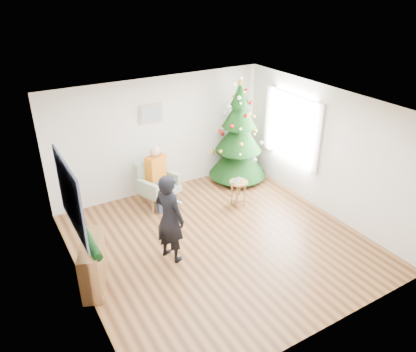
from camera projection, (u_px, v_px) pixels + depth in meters
floor at (220, 242)px, 7.59m from camera, size 5.00×5.00×0.00m
ceiling at (222, 108)px, 6.42m from camera, size 5.00×5.00×0.00m
wall_back at (160, 136)px, 8.92m from camera, size 5.00×0.00×5.00m
wall_front at (327, 259)px, 5.08m from camera, size 5.00×0.00×5.00m
wall_left at (75, 221)px, 5.86m from camera, size 0.00×5.00×5.00m
wall_right at (326, 151)px, 8.14m from camera, size 0.00×5.00×5.00m
window_panel at (292, 128)px, 8.80m from camera, size 0.04×1.30×1.40m
curtains at (291, 128)px, 8.79m from camera, size 0.05×1.75×1.50m
christmas_tree at (239, 136)px, 9.43m from camera, size 1.36×1.36×2.47m
stool at (238, 193)px, 8.64m from camera, size 0.39×0.39×0.58m
laptop at (239, 181)px, 8.51m from camera, size 0.38×0.32×0.03m
armchair at (157, 189)px, 8.68m from camera, size 0.93×0.91×1.01m
seated_person at (159, 177)px, 8.51m from camera, size 0.54×0.69×1.32m
standing_man at (170, 218)px, 6.82m from camera, size 0.58×0.70×1.63m
game_controller at (179, 202)px, 6.76m from camera, size 0.08×0.13×0.04m
console at (93, 264)px, 6.40m from camera, size 0.65×1.04×0.80m
garland at (90, 242)px, 6.21m from camera, size 0.14×0.90×0.14m
tapestry at (70, 196)px, 6.00m from camera, size 0.03×1.50×1.15m
framed_picture at (151, 113)px, 8.56m from camera, size 0.52×0.05×0.42m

